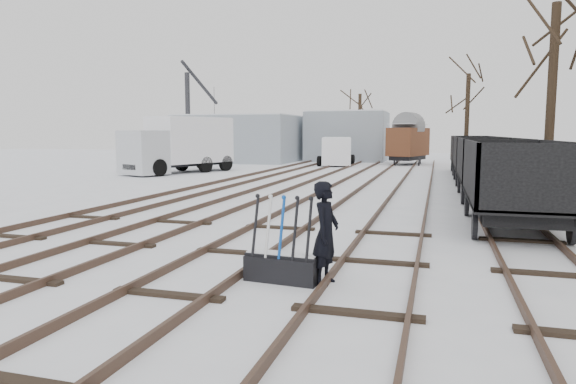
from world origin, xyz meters
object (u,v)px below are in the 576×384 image
(box_van_wagon, at_px, (408,141))
(panel_van, at_px, (337,151))
(ground_frame, at_px, (282,266))
(crane, at_px, (189,136))
(worker, at_px, (326,233))
(freight_wagon_a, at_px, (513,195))
(lorry, at_px, (180,144))

(box_van_wagon, height_order, panel_van, box_van_wagon)
(ground_frame, xyz_separation_m, crane, (-18.49, 32.71, 2.01))
(panel_van, xyz_separation_m, crane, (-13.35, 1.17, 1.15))
(worker, relative_size, freight_wagon_a, 0.31)
(worker, xyz_separation_m, panel_van, (-5.89, 31.44, 0.26))
(freight_wagon_a, distance_m, box_van_wagon, 27.85)
(worker, distance_m, box_van_wagon, 33.97)
(lorry, relative_size, crane, 0.94)
(ground_frame, distance_m, box_van_wagon, 34.09)
(ground_frame, xyz_separation_m, box_van_wagon, (0.20, 34.05, 1.61))
(lorry, relative_size, panel_van, 1.55)
(lorry, bearing_deg, box_van_wagon, 64.64)
(box_van_wagon, relative_size, lorry, 0.58)
(ground_frame, height_order, worker, worker)
(freight_wagon_a, distance_m, panel_van, 26.79)
(ground_frame, distance_m, panel_van, 31.97)
(freight_wagon_a, height_order, lorry, lorry)
(crane, bearing_deg, worker, -46.35)
(box_van_wagon, height_order, crane, crane)
(lorry, bearing_deg, crane, 135.59)
(worker, height_order, crane, crane)
(freight_wagon_a, bearing_deg, worker, -120.21)
(crane, bearing_deg, freight_wagon_a, -35.57)
(ground_frame, relative_size, panel_van, 0.28)
(freight_wagon_a, relative_size, panel_van, 1.09)
(box_van_wagon, bearing_deg, freight_wagon_a, -62.71)
(worker, height_order, lorry, lorry)
(lorry, bearing_deg, panel_van, 72.78)
(freight_wagon_a, xyz_separation_m, crane, (-23.00, 26.16, 1.39))
(freight_wagon_a, relative_size, crane, 0.66)
(box_van_wagon, bearing_deg, lorry, -118.14)
(crane, bearing_deg, box_van_wagon, 17.20)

